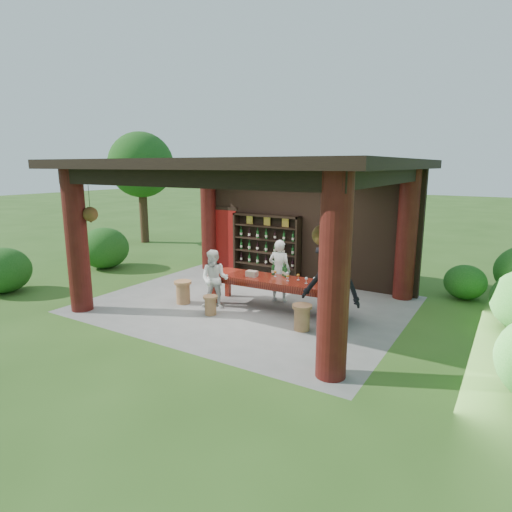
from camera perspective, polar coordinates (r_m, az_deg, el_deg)
The scene contains 15 objects.
ground at distance 10.68m, azimuth -1.13°, elevation -6.43°, with size 90.00×90.00×0.00m, color #2D5119.
pavilion at distance 10.57m, azimuth 0.02°, elevation 5.24°, with size 7.50×6.00×3.60m.
wine_shelf at distance 12.92m, azimuth 1.36°, elevation 1.30°, with size 2.21×0.34×1.94m.
tasting_table at distance 10.17m, azimuth 2.58°, elevation -3.65°, with size 3.35×1.04×0.75m.
stool_near_left at distance 9.94m, azimuth -6.09°, elevation -6.47°, with size 0.34×0.34×0.45m.
stool_near_right at distance 9.03m, azimuth 6.16°, elevation -8.05°, with size 0.42×0.42×0.55m.
stool_far_left at distance 10.81m, azimuth -9.70°, elevation -4.68°, with size 0.43×0.43×0.57m.
host at distance 10.72m, azimuth 3.14°, elevation -1.98°, with size 0.58×0.38×1.58m, color silver.
guest_woman at distance 10.27m, azimuth -5.54°, elevation -3.10°, with size 0.69×0.54×1.42m, color white.
guest_man at distance 8.87m, azimuth 10.00°, elevation -3.90°, with size 1.26×0.72×1.94m, color black.
table_bottles at distance 10.37m, azimuth 3.33°, elevation -1.81°, with size 0.44×0.16×0.31m.
table_glasses at distance 9.95m, azimuth 5.65°, elevation -2.91°, with size 1.31×0.31×0.15m.
napkin_basket at distance 10.29m, azimuth -0.57°, elevation -2.38°, with size 0.26×0.18×0.14m, color #BF6672.
shrubs at distance 10.45m, azimuth 14.67°, elevation -4.05°, with size 15.46×8.39×1.36m.
trees at distance 10.53m, azimuth 20.31°, elevation 11.23°, with size 21.60×11.33×4.80m.
Camera 1 is at (5.48, -8.52, 3.37)m, focal length 30.00 mm.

